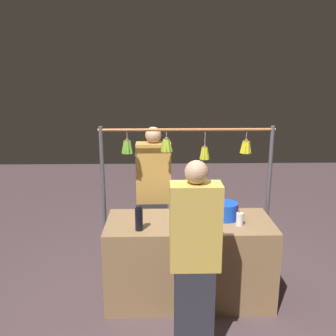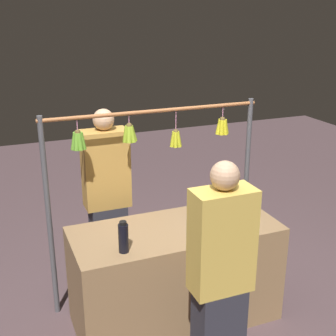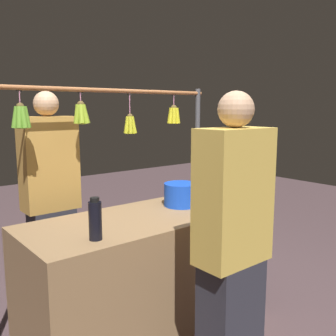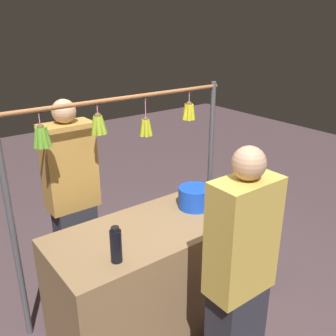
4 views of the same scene
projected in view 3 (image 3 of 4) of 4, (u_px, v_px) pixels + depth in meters
ground_plane at (147, 331)px, 2.72m from camera, size 12.00×12.00×0.00m
market_counter at (146, 275)px, 2.65m from camera, size 1.67×0.72×0.85m
display_rack at (108, 154)px, 2.88m from camera, size 1.90×0.13×1.75m
water_bottle at (95, 220)px, 2.10m from camera, size 0.07×0.07×0.24m
blue_bucket at (181, 194)px, 2.85m from camera, size 0.25×0.25×0.17m
drink_cup at (207, 199)px, 2.79m from camera, size 0.07×0.07×0.22m
vendor_person at (51, 205)px, 2.92m from camera, size 0.40×0.22×1.70m
customer_person at (232, 255)px, 1.97m from camera, size 0.39×0.21×1.66m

